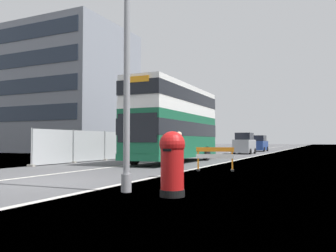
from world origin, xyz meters
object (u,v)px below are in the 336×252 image
Objects in this scene: double_decker_bus at (175,122)px; red_pillar_postbox at (172,161)px; car_receding_mid at (259,144)px; pedestrian_at_kerb at (179,154)px; car_oncoming_near at (244,144)px; roadworks_barrier at (215,156)px; lamppost_foreground at (127,31)px.

red_pillar_postbox is at bearing -66.34° from double_decker_bus.
pedestrian_at_kerb is (3.41, -35.29, -0.11)m from car_receding_mid.
double_decker_bus is at bearing -93.03° from car_oncoming_near.
roadworks_barrier is at bearing -80.93° from car_oncoming_near.
lamppost_foreground is 29.81m from car_oncoming_near.
red_pillar_postbox is at bearing -80.71° from roadworks_barrier.
pedestrian_at_kerb is at bearing -84.47° from car_receding_mid.
lamppost_foreground is 5.31× the size of roadworks_barrier.
lamppost_foreground is at bearing -84.81° from car_receding_mid.
roadworks_barrier is (0.21, 7.53, -3.80)m from lamppost_foreground.
car_receding_mid reaches higher than pedestrian_at_kerb.
pedestrian_at_kerb is (-1.62, 4.21, -0.02)m from red_pillar_postbox.
lamppost_foreground is (4.17, -12.71, 1.84)m from double_decker_bus.
red_pillar_postbox is 39.82m from car_receding_mid.
red_pillar_postbox reaches higher than roadworks_barrier.
car_receding_mid is (-3.57, 39.35, -3.50)m from lamppost_foreground.
pedestrian_at_kerb is at bearing -82.96° from car_oncoming_near.
pedestrian_at_kerb is at bearing -95.99° from roadworks_barrier.
double_decker_bus is 5.86× the size of roadworks_barrier.
lamppost_foreground is 39.67m from car_receding_mid.
car_oncoming_near is (-3.29, 29.43, -3.44)m from lamppost_foreground.
car_oncoming_near is 0.92× the size of car_receding_mid.
red_pillar_postbox is 0.94× the size of pedestrian_at_kerb.
lamppost_foreground reaches higher than car_oncoming_near.
double_decker_bus reaches higher than car_receding_mid.
car_receding_mid reaches higher than red_pillar_postbox.
red_pillar_postbox is at bearing -5.82° from lamppost_foreground.
double_decker_bus is at bearing 130.18° from roadworks_barrier.
double_decker_bus is at bearing -91.29° from car_receding_mid.
double_decker_bus reaches higher than red_pillar_postbox.
double_decker_bus reaches higher than car_oncoming_near.
roadworks_barrier is 0.45× the size of car_oncoming_near.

